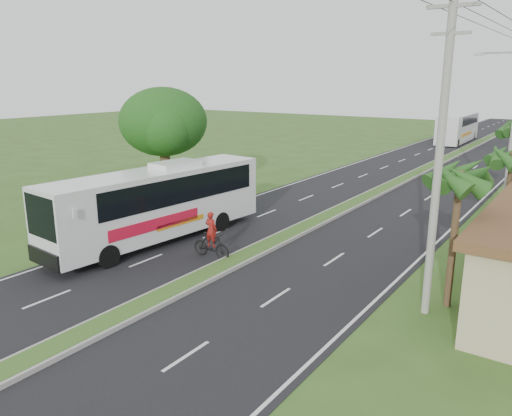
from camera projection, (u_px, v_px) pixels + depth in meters
The scene contains 11 objects.
ground at pixel (205, 278), 20.79m from camera, with size 180.00×180.00×0.00m, color #37531E.
road_asphalt at pixel (381, 191), 36.73m from camera, with size 14.00×160.00×0.02m, color black.
median_strip at pixel (381, 190), 36.70m from camera, with size 1.20×160.00×0.18m.
lane_edge_left at pixel (302, 181), 40.41m from camera, with size 0.12×160.00×0.01m, color silver.
lane_edge_right at pixel (478, 204), 33.05m from camera, with size 0.12×160.00×0.01m, color silver.
palm_verge_a at pixel (460, 178), 17.05m from camera, with size 2.40×2.40×5.45m.
shade_tree at pixel (162, 124), 34.16m from camera, with size 6.30×6.00×7.54m.
utility_pole_a at pixel (439, 153), 16.29m from camera, with size 1.60×0.28×11.00m.
coach_bus_main at pixel (159, 200), 24.99m from camera, with size 3.62×12.41×3.96m.
coach_bus_far at pixel (458, 126), 64.78m from camera, with size 2.93×12.49×3.63m.
motorcyclist at pixel (211, 242), 22.89m from camera, with size 2.00×0.68×2.21m.
Camera 1 is at (12.76, -14.76, 8.04)m, focal length 35.00 mm.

